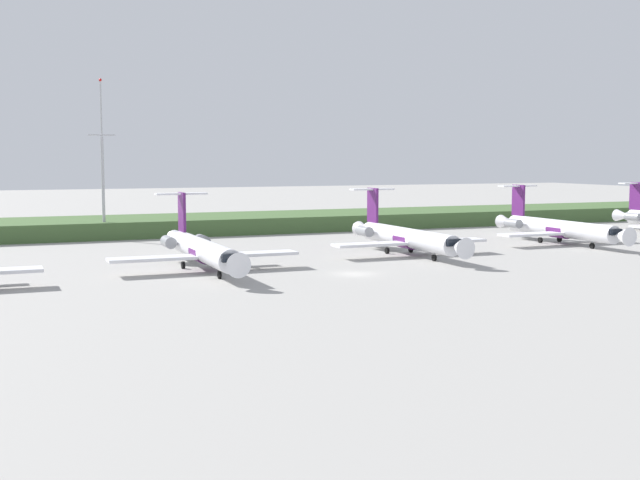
% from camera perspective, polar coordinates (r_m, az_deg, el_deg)
% --- Properties ---
extents(ground_plane, '(500.00, 500.00, 0.00)m').
position_cam_1_polar(ground_plane, '(122.52, -3.43, -0.56)').
color(ground_plane, '#9E9B96').
extents(grass_berm, '(320.00, 20.00, 2.90)m').
position_cam_1_polar(grass_berm, '(151.05, -7.15, 1.16)').
color(grass_berm, '#426033').
rests_on(grass_berm, ground).
extents(regional_jet_third, '(22.81, 31.00, 9.00)m').
position_cam_1_polar(regional_jet_third, '(99.13, -8.33, -0.63)').
color(regional_jet_third, white).
rests_on(regional_jet_third, ground).
extents(regional_jet_fourth, '(22.81, 31.00, 9.00)m').
position_cam_1_polar(regional_jet_fourth, '(114.26, 6.01, 0.24)').
color(regional_jet_fourth, white).
rests_on(regional_jet_fourth, ground).
extents(regional_jet_fifth, '(22.81, 31.00, 9.00)m').
position_cam_1_polar(regional_jet_fifth, '(133.68, 16.38, 0.84)').
color(regional_jet_fifth, white).
rests_on(regional_jet_fifth, ground).
extents(antenna_mast, '(4.40, 0.50, 26.49)m').
position_cam_1_polar(antenna_mast, '(139.05, -15.04, 4.53)').
color(antenna_mast, '#B2B2B7').
rests_on(antenna_mast, ground).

